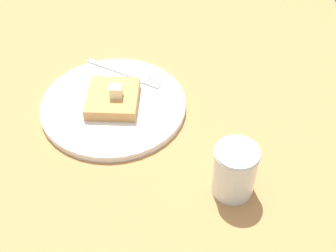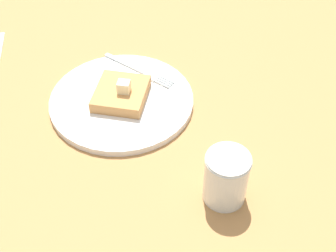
{
  "view_description": "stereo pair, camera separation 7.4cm",
  "coord_description": "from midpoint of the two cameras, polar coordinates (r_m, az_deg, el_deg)",
  "views": [
    {
      "loc": [
        -58.26,
        -7.33,
        60.08
      ],
      "look_at": [
        -6.14,
        -8.73,
        7.37
      ],
      "focal_mm": 50.0,
      "sensor_mm": 36.0,
      "label": 1
    },
    {
      "loc": [
        -57.93,
        -14.72,
        60.08
      ],
      "look_at": [
        -6.14,
        -8.73,
        7.37
      ],
      "focal_mm": 50.0,
      "sensor_mm": 36.0,
      "label": 2
    }
  ],
  "objects": [
    {
      "name": "table_surface",
      "position": [
        0.83,
        -2.94,
        0.47
      ],
      "size": [
        98.08,
        98.08,
        2.87
      ],
      "primitive_type": "cube",
      "color": "#AE7A45",
      "rests_on": "ground"
    },
    {
      "name": "butter_pat_primary",
      "position": [
        0.81,
        -3.07,
        4.69
      ],
      "size": [
        2.01,
        2.21,
        2.13
      ],
      "primitive_type": "cube",
      "rotation": [
        0.0,
        0.0,
        1.53
      ],
      "color": "beige",
      "rests_on": "toast_slice_center"
    },
    {
      "name": "syrup_jar",
      "position": [
        0.69,
        10.16,
        -6.6
      ],
      "size": [
        6.63,
        6.63,
        8.58
      ],
      "color": "#461C0B",
      "rests_on": "table_surface"
    },
    {
      "name": "toast_slice_center",
      "position": [
        0.83,
        -3.21,
        3.84
      ],
      "size": [
        10.19,
        9.51,
        2.11
      ],
      "primitive_type": "cube",
      "rotation": [
        0.0,
        0.0,
        -0.07
      ],
      "color": "tan",
      "rests_on": "plate"
    },
    {
      "name": "fork",
      "position": [
        0.89,
        -0.85,
        6.58
      ],
      "size": [
        9.14,
        14.63,
        0.36
      ],
      "color": "silver",
      "rests_on": "plate"
    },
    {
      "name": "plate",
      "position": [
        0.84,
        -3.17,
        3.03
      ],
      "size": [
        25.75,
        25.75,
        1.25
      ],
      "color": "silver",
      "rests_on": "table_surface"
    }
  ]
}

